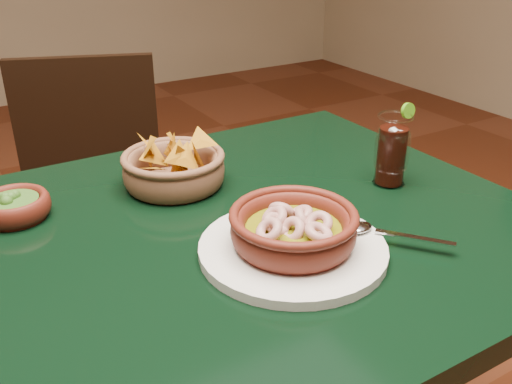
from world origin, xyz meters
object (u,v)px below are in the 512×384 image
shrimp_plate (293,234)px  chip_basket (174,169)px  dining_table (174,298)px  cola_drink (392,151)px  dining_chair (94,210)px

shrimp_plate → chip_basket: size_ratio=1.55×
dining_table → cola_drink: cola_drink is taller
dining_table → cola_drink: bearing=-1.1°
shrimp_plate → cola_drink: cola_drink is taller
shrimp_plate → dining_chair: bearing=95.6°
dining_chair → shrimp_plate: (0.08, -0.82, 0.31)m
chip_basket → shrimp_plate: bearing=-80.2°
dining_table → chip_basket: 0.25m
dining_table → shrimp_plate: shrimp_plate is taller
dining_table → chip_basket: bearing=63.7°
dining_chair → cola_drink: size_ratio=5.84×
dining_chair → dining_table: bearing=-95.1°
chip_basket → dining_chair: bearing=93.2°
dining_chair → chip_basket: chip_basket is taller
shrimp_plate → chip_basket: bearing=99.8°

